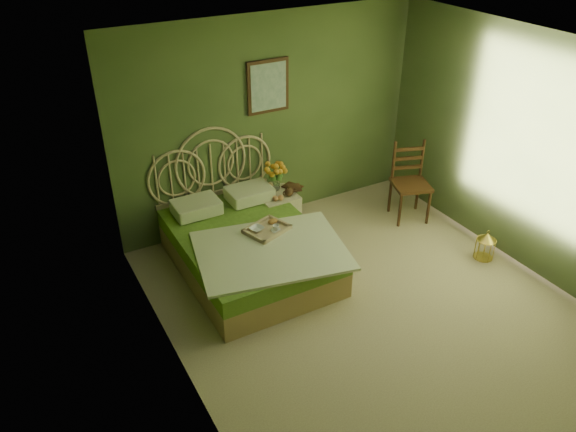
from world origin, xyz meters
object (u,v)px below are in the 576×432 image
nightstand (277,205)px  chair (407,177)px  birdcage (485,246)px  bed (247,245)px

nightstand → chair: bearing=-17.0°
nightstand → birdcage: nightstand is taller
chair → birdcage: bearing=-62.7°
birdcage → chair: bearing=98.4°
nightstand → birdcage: size_ratio=2.78×
bed → birdcage: bearing=-25.3°
bed → birdcage: size_ratio=6.56×
bed → nightstand: bed is taller
bed → birdcage: (2.51, -1.19, -0.14)m
chair → bed: bearing=-159.5°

